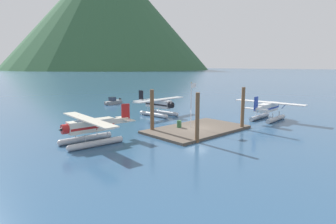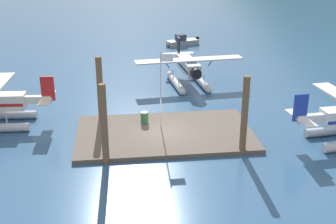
% 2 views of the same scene
% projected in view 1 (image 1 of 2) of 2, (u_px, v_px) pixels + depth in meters
% --- Properties ---
extents(ground_plane, '(1200.00, 1200.00, 0.00)m').
position_uv_depth(ground_plane, '(197.00, 130.00, 35.59)').
color(ground_plane, '#2D5175').
extents(dock_platform, '(12.72, 7.52, 0.30)m').
position_uv_depth(dock_platform, '(197.00, 129.00, 35.57)').
color(dock_platform, brown).
rests_on(dock_platform, ground).
extents(piling_near_left, '(0.44, 0.44, 5.30)m').
position_uv_depth(piling_near_left, '(197.00, 118.00, 29.67)').
color(piling_near_left, brown).
rests_on(piling_near_left, ground).
extents(piling_near_right, '(0.44, 0.44, 5.37)m').
position_uv_depth(piling_near_right, '(243.00, 108.00, 35.94)').
color(piling_near_right, brown).
rests_on(piling_near_right, ground).
extents(piling_far_left, '(0.47, 0.47, 5.21)m').
position_uv_depth(piling_far_left, '(152.00, 111.00, 34.42)').
color(piling_far_left, brown).
rests_on(piling_far_left, ground).
extents(flagpole, '(0.95, 0.10, 5.73)m').
position_uv_depth(flagpole, '(192.00, 99.00, 35.57)').
color(flagpole, silver).
rests_on(flagpole, dock_platform).
extents(fuel_drum, '(0.62, 0.62, 0.88)m').
position_uv_depth(fuel_drum, '(179.00, 124.00, 35.89)').
color(fuel_drum, '#33663D').
rests_on(fuel_drum, dock_platform).
extents(mountain_ridge_centre_peak, '(378.35, 378.35, 213.63)m').
position_uv_depth(mountain_ridge_centre_peak, '(108.00, 12.00, 530.08)').
color(mountain_ridge_centre_peak, '#2D5638').
rests_on(mountain_ridge_centre_peak, ground).
extents(seaplane_silver_bow_right, '(10.48, 7.96, 3.84)m').
position_uv_depth(seaplane_silver_bow_right, '(159.00, 106.00, 46.05)').
color(seaplane_silver_bow_right, '#B7BABF').
rests_on(seaplane_silver_bow_right, ground).
extents(seaplane_cream_port_fwd, '(7.98, 10.46, 3.84)m').
position_uv_depth(seaplane_cream_port_fwd, '(91.00, 129.00, 29.32)').
color(seaplane_cream_port_fwd, '#B7BABF').
rests_on(seaplane_cream_port_fwd, ground).
extents(seaplane_white_stbd_aft, '(7.96, 10.48, 3.84)m').
position_uv_depth(seaplane_white_stbd_aft, '(268.00, 110.00, 42.17)').
color(seaplane_white_stbd_aft, '#B7BABF').
rests_on(seaplane_white_stbd_aft, ground).
extents(boat_grey_open_north, '(4.70, 2.79, 1.50)m').
position_uv_depth(boat_grey_open_north, '(113.00, 102.00, 59.75)').
color(boat_grey_open_north, gray).
rests_on(boat_grey_open_north, ground).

